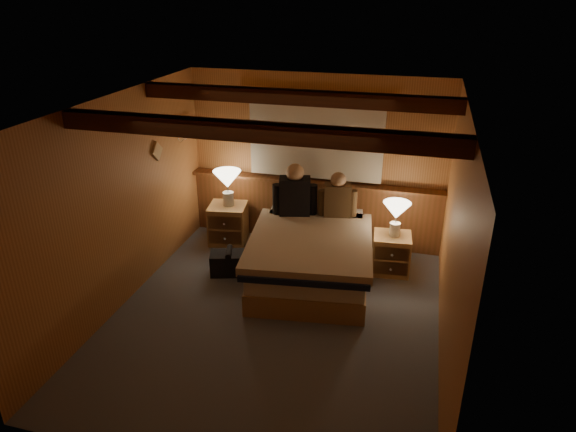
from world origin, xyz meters
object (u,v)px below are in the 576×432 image
at_px(nightstand_right, 391,254).
at_px(person_left, 295,193).
at_px(bed, 311,257).
at_px(duffel_bag, 230,263).
at_px(lamp_right, 396,213).
at_px(nightstand_left, 228,224).
at_px(person_right, 338,198).
at_px(lamp_left, 227,181).

relative_size(nightstand_right, person_left, 0.72).
bearing_deg(nightstand_right, person_left, 170.85).
bearing_deg(bed, duffel_bag, 177.83).
bearing_deg(lamp_right, nightstand_right, -141.51).
relative_size(nightstand_left, nightstand_right, 1.13).
bearing_deg(person_right, lamp_left, 165.88).
xyz_separation_m(nightstand_right, duffel_bag, (-2.02, -0.59, -0.11)).
distance_m(lamp_left, person_right, 1.58).
distance_m(person_right, duffel_bag, 1.65).
bearing_deg(nightstand_left, bed, -37.35).
height_order(bed, person_right, person_right).
bearing_deg(bed, lamp_right, 20.12).
distance_m(lamp_right, duffel_bag, 2.23).
height_order(bed, nightstand_left, bed).
height_order(nightstand_right, lamp_left, lamp_left).
bearing_deg(lamp_right, person_right, 167.68).
bearing_deg(duffel_bag, nightstand_right, -0.39).
bearing_deg(lamp_left, lamp_right, -6.34).
relative_size(nightstand_right, lamp_left, 1.01).
distance_m(nightstand_right, lamp_left, 2.45).
distance_m(nightstand_left, lamp_left, 0.65).
height_order(nightstand_left, nightstand_right, nightstand_left).
height_order(lamp_right, duffel_bag, lamp_right).
xyz_separation_m(lamp_left, person_right, (1.58, -0.09, -0.05)).
bearing_deg(lamp_left, duffel_bag, -69.38).
distance_m(lamp_right, person_right, 0.80).
bearing_deg(duffel_bag, person_right, 14.98).
bearing_deg(nightstand_right, lamp_right, 33.15).
height_order(nightstand_left, person_right, person_right).
height_order(bed, person_left, person_left).
distance_m(nightstand_left, nightstand_right, 2.37).
height_order(lamp_left, lamp_right, lamp_left).
distance_m(bed, lamp_right, 1.21).
relative_size(person_left, duffel_bag, 1.32).
bearing_deg(nightstand_left, person_left, -18.24).
relative_size(nightstand_left, person_right, 0.94).
height_order(nightstand_left, person_left, person_left).
relative_size(lamp_left, person_right, 0.82).
bearing_deg(person_left, nightstand_left, 157.34).
distance_m(person_left, person_right, 0.57).
relative_size(lamp_left, person_left, 0.71).
height_order(bed, nightstand_right, bed).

